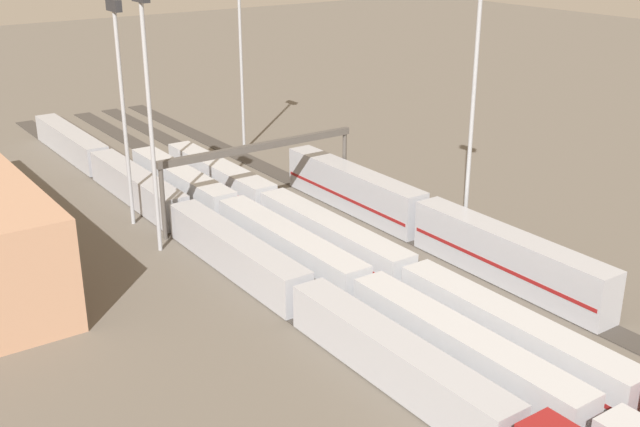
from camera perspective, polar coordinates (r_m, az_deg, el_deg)
ground_plane at (r=85.34m, az=-1.25°, el=-1.90°), size 400.00×400.00×0.00m
track_bed_0 at (r=90.85m, az=4.00°, el=-0.45°), size 140.00×2.80×0.12m
track_bed_1 at (r=87.98m, az=1.46°, el=-1.14°), size 140.00×2.80×0.12m
track_bed_2 at (r=85.32m, az=-1.25°, el=-1.86°), size 140.00×2.80×0.12m
track_bed_3 at (r=82.87m, az=-4.12°, el=-2.62°), size 140.00×2.80×0.12m
track_bed_4 at (r=80.65m, az=-7.16°, el=-3.42°), size 140.00×2.80×0.12m
train_on_track_2 at (r=73.43m, az=5.40°, el=-4.16°), size 90.60×3.06×4.40m
train_on_track_0 at (r=84.40m, az=7.39°, el=-0.45°), size 47.20×3.06×5.00m
train_on_track_3 at (r=69.37m, az=3.15°, el=-5.71°), size 95.60×3.00×3.80m
train_on_track_4 at (r=78.58m, az=-6.68°, el=-2.47°), size 114.80×3.00×4.40m
light_mast_0 at (r=114.87m, az=-5.79°, el=12.66°), size 2.80×0.70×26.25m
light_mast_1 at (r=87.76m, az=-14.22°, el=9.07°), size 2.80×0.70×24.81m
light_mast_2 at (r=79.90m, az=11.21°, el=10.41°), size 2.80×0.70×30.37m
light_mast_3 at (r=79.33m, az=-12.36°, el=8.71°), size 2.80×0.70×26.51m
signal_gantry at (r=89.84m, az=-4.41°, el=4.25°), size 0.70×25.00×8.80m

